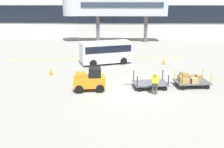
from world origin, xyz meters
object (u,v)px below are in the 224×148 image
baggage_tug (90,80)px  safety_cone_near (164,62)px  shuttle_van (106,51)px  baggage_cart_lead (150,83)px  baggage_cart_middle (190,80)px  safety_cone_far (51,72)px  baggage_handler (155,82)px

baggage_tug → safety_cone_near: 9.43m
baggage_tug → safety_cone_near: baggage_tug is taller
shuttle_van → safety_cone_near: (5.54, -0.29, -0.96)m
baggage_cart_lead → baggage_cart_middle: (2.82, 0.37, 0.17)m
baggage_tug → baggage_cart_lead: (4.13, 0.52, -0.41)m
safety_cone_far → baggage_cart_middle: bearing=-13.1°
baggage_cart_middle → shuttle_van: bearing=134.1°
baggage_cart_middle → safety_cone_far: (-10.54, 2.46, -0.25)m
baggage_cart_lead → baggage_handler: bearing=-83.2°
baggage_handler → safety_cone_far: bearing=152.8°
baggage_cart_lead → baggage_cart_middle: bearing=7.6°
baggage_cart_middle → shuttle_van: (-6.25, 6.44, 0.71)m
baggage_tug → baggage_cart_lead: 4.18m
baggage_tug → baggage_cart_lead: bearing=7.2°
baggage_tug → baggage_handler: (4.27, -0.69, 0.11)m
baggage_handler → shuttle_van: (-3.57, 8.03, 0.37)m
safety_cone_far → baggage_tug: bearing=-43.0°
baggage_tug → safety_cone_far: baggage_tug is taller
baggage_cart_middle → baggage_tug: bearing=-172.7°
baggage_cart_lead → safety_cone_far: bearing=159.8°
baggage_tug → safety_cone_far: (-3.60, 3.36, -0.48)m
safety_cone_near → baggage_cart_middle: bearing=-83.5°
baggage_cart_middle → shuttle_van: shuttle_van is taller
safety_cone_near → safety_cone_far: (-9.84, -3.69, 0.00)m
baggage_tug → safety_cone_far: size_ratio=4.04×
safety_cone_near → shuttle_van: bearing=177.0°
baggage_cart_middle → baggage_handler: baggage_handler is taller
baggage_tug → shuttle_van: 7.38m
baggage_cart_lead → safety_cone_near: baggage_cart_lead is taller
baggage_tug → safety_cone_far: 4.94m
baggage_cart_lead → safety_cone_near: (2.12, 6.53, -0.07)m
shuttle_van → safety_cone_far: size_ratio=9.38×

